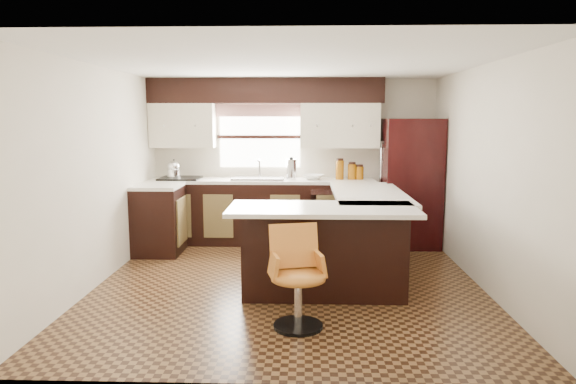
{
  "coord_description": "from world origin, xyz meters",
  "views": [
    {
      "loc": [
        0.17,
        -5.52,
        1.83
      ],
      "look_at": [
        -0.02,
        0.45,
        0.97
      ],
      "focal_mm": 32.0,
      "sensor_mm": 36.0,
      "label": 1
    }
  ],
  "objects_px": {
    "peninsula_return": "(324,252)",
    "peninsula_long": "(364,232)",
    "bar_chair": "(298,278)",
    "refrigerator": "(410,183)"
  },
  "relations": [
    {
      "from": "peninsula_long",
      "to": "bar_chair",
      "type": "height_order",
      "value": "peninsula_long"
    },
    {
      "from": "peninsula_long",
      "to": "peninsula_return",
      "type": "relative_size",
      "value": 1.18
    },
    {
      "from": "peninsula_return",
      "to": "refrigerator",
      "type": "height_order",
      "value": "refrigerator"
    },
    {
      "from": "refrigerator",
      "to": "peninsula_return",
      "type": "bearing_deg",
      "value": -121.36
    },
    {
      "from": "bar_chair",
      "to": "refrigerator",
      "type": "bearing_deg",
      "value": 48.96
    },
    {
      "from": "peninsula_return",
      "to": "peninsula_long",
      "type": "bearing_deg",
      "value": 61.7
    },
    {
      "from": "peninsula_long",
      "to": "bar_chair",
      "type": "xyz_separation_m",
      "value": [
        -0.78,
        -1.84,
        -0.0
      ]
    },
    {
      "from": "peninsula_long",
      "to": "peninsula_return",
      "type": "distance_m",
      "value": 1.11
    },
    {
      "from": "peninsula_return",
      "to": "refrigerator",
      "type": "relative_size",
      "value": 0.91
    },
    {
      "from": "refrigerator",
      "to": "bar_chair",
      "type": "bearing_deg",
      "value": -117.38
    }
  ]
}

